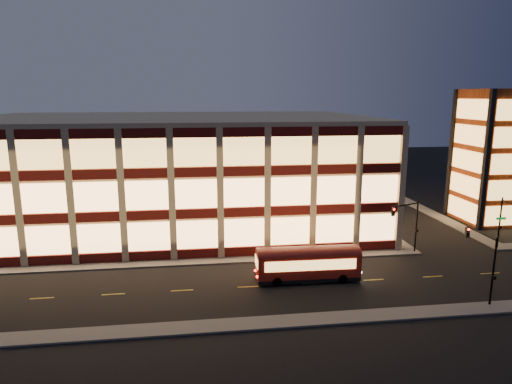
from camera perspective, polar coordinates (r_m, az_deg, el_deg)
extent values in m
plane|color=black|center=(47.99, -6.63, -9.08)|extent=(200.00, 200.00, 0.00)
cube|color=#514F4C|center=(48.96, -10.21, -8.67)|extent=(54.00, 2.00, 0.15)
cube|color=#514F4C|center=(68.30, 12.75, -2.81)|extent=(2.00, 30.00, 0.15)
cube|color=#514F4C|center=(72.82, 20.90, -2.39)|extent=(2.00, 30.00, 0.15)
cube|color=#514F4C|center=(36.13, -6.20, -16.39)|extent=(100.00, 2.00, 0.15)
cube|color=tan|center=(62.68, -9.85, 2.47)|extent=(50.00, 30.00, 14.00)
cube|color=tan|center=(61.91, -10.09, 9.10)|extent=(50.40, 30.40, 0.50)
cube|color=#470C0A|center=(49.59, -10.20, -7.69)|extent=(50.10, 0.25, 1.00)
cube|color=#F5AF67|center=(48.95, -10.29, -5.36)|extent=(49.00, 0.20, 3.00)
cube|color=#470C0A|center=(67.86, 12.07, -2.37)|extent=(0.25, 30.10, 1.00)
cube|color=#F5AF67|center=(67.37, 12.14, -0.64)|extent=(0.20, 29.00, 3.00)
cube|color=#470C0A|center=(48.30, -10.39, -2.77)|extent=(50.10, 0.25, 1.00)
cube|color=#F5AF67|center=(47.83, -10.48, -0.33)|extent=(49.00, 0.20, 3.00)
cube|color=#470C0A|center=(66.92, 12.24, 1.28)|extent=(0.25, 30.10, 1.00)
cube|color=#F5AF67|center=(66.56, 12.30, 3.06)|extent=(0.20, 29.00, 3.00)
cube|color=#470C0A|center=(47.38, -10.59, 2.39)|extent=(50.10, 0.25, 1.00)
cube|color=#F5AF67|center=(47.10, -10.69, 4.91)|extent=(49.00, 0.20, 3.00)
cube|color=#470C0A|center=(66.26, 12.41, 5.02)|extent=(0.25, 30.10, 1.00)
cube|color=#F5AF67|center=(66.04, 12.47, 6.83)|extent=(0.20, 29.00, 3.00)
cube|color=#8C3814|center=(70.23, 27.70, 3.94)|extent=(8.00, 8.00, 18.00)
cube|color=black|center=(64.70, 26.82, 3.44)|extent=(0.60, 0.60, 18.00)
cube|color=black|center=(71.38, 23.23, 4.45)|extent=(0.60, 0.60, 18.00)
cube|color=black|center=(75.78, 28.45, 4.36)|extent=(0.60, 0.60, 18.00)
cube|color=#FFB859|center=(68.24, 29.06, -2.57)|extent=(6.60, 0.16, 2.60)
cube|color=#FFB859|center=(69.21, 24.36, -1.93)|extent=(0.16, 6.60, 2.60)
cube|color=#FFB859|center=(67.55, 29.35, 0.22)|extent=(6.60, 0.16, 2.60)
cube|color=#FFB859|center=(68.53, 24.60, 0.83)|extent=(0.16, 6.60, 2.60)
cube|color=#FFB859|center=(68.01, 24.85, 3.64)|extent=(0.16, 6.60, 2.60)
cube|color=#FFB859|center=(67.67, 25.10, 6.48)|extent=(0.16, 6.60, 2.60)
cube|color=#FFB859|center=(67.49, 25.36, 9.35)|extent=(0.16, 6.60, 2.60)
cylinder|color=black|center=(53.45, 19.40, -4.10)|extent=(0.18, 0.18, 6.00)
cylinder|color=black|center=(51.37, 18.24, -1.55)|extent=(3.56, 1.63, 0.14)
cube|color=black|center=(50.09, 16.77, -2.38)|extent=(0.32, 0.32, 0.95)
sphere|color=#FF0C05|center=(49.86, 16.88, -2.09)|extent=(0.20, 0.20, 0.20)
cube|color=black|center=(53.39, 19.47, -4.57)|extent=(0.25, 0.18, 0.28)
cylinder|color=black|center=(58.62, 28.16, -3.47)|extent=(0.18, 0.18, 6.00)
cube|color=black|center=(58.57, 28.24, -3.89)|extent=(0.25, 0.18, 0.28)
cube|color=#0C7226|center=(58.36, 28.31, -2.93)|extent=(1.20, 0.06, 0.28)
cylinder|color=black|center=(42.67, 27.52, -8.86)|extent=(0.18, 0.18, 6.00)
cylinder|color=black|center=(43.41, 26.36, -4.65)|extent=(0.14, 4.00, 0.14)
cube|color=black|center=(45.14, 24.91, -4.57)|extent=(0.32, 0.32, 0.95)
sphere|color=#FF0C05|center=(44.92, 25.06, -4.26)|extent=(0.20, 0.20, 0.20)
cube|color=black|center=(42.66, 27.62, -9.45)|extent=(0.25, 0.18, 0.28)
cube|color=maroon|center=(43.79, 6.49, -8.88)|extent=(9.75, 2.63, 2.23)
cube|color=black|center=(44.27, 6.45, -10.47)|extent=(9.75, 2.63, 0.34)
cylinder|color=black|center=(42.71, 2.64, -11.13)|extent=(0.88, 0.31, 0.87)
cylinder|color=black|center=(44.65, 2.20, -10.06)|extent=(0.88, 0.31, 0.87)
cylinder|color=black|center=(44.05, 10.78, -10.59)|extent=(0.88, 0.31, 0.87)
cylinder|color=black|center=(45.94, 9.99, -9.59)|extent=(0.88, 0.31, 0.87)
cube|color=#FFB859|center=(42.55, 6.88, -9.11)|extent=(8.54, 0.24, 0.97)
cube|color=#FFB859|center=(44.82, 6.15, -7.98)|extent=(8.54, 0.24, 0.97)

